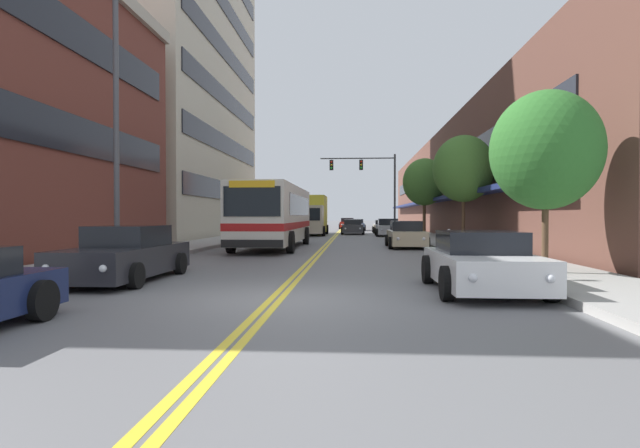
{
  "coord_description": "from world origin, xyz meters",
  "views": [
    {
      "loc": [
        1.56,
        -9.87,
        1.67
      ],
      "look_at": [
        -0.28,
        16.89,
        1.22
      ],
      "focal_mm": 28.0,
      "sensor_mm": 36.0,
      "label": 1
    }
  ],
  "objects": [
    {
      "name": "sidewalk_right",
      "position": [
        6.93,
        37.0,
        0.08
      ],
      "size": [
        2.85,
        106.0,
        0.17
      ],
      "color": "#9E9B96",
      "rests_on": "ground_plane"
    },
    {
      "name": "sidewalk_left",
      "position": [
        -6.93,
        37.0,
        0.08
      ],
      "size": [
        2.85,
        106.0,
        0.17
      ],
      "color": "#9E9B96",
      "rests_on": "ground_plane"
    },
    {
      "name": "centre_line",
      "position": [
        0.0,
        37.0,
        0.0
      ],
      "size": [
        0.34,
        106.0,
        0.01
      ],
      "color": "yellow",
      "rests_on": "ground_plane"
    },
    {
      "name": "car_white_parked_right_foreground",
      "position": [
        4.35,
        1.27,
        0.62
      ],
      "size": [
        2.19,
        4.25,
        1.32
      ],
      "color": "white",
      "rests_on": "ground_plane"
    },
    {
      "name": "traffic_signal_mast",
      "position": [
        2.98,
        35.41,
        5.15
      ],
      "size": [
        6.81,
        0.38,
        7.21
      ],
      "color": "#47474C",
      "rests_on": "ground_plane"
    },
    {
      "name": "car_black_parked_left_near",
      "position": [
        -4.45,
        29.31,
        0.64
      ],
      "size": [
        2.18,
        4.72,
        1.37
      ],
      "color": "black",
      "rests_on": "ground_plane"
    },
    {
      "name": "street_lamp_left_near",
      "position": [
        -5.04,
        4.11,
        5.36
      ],
      "size": [
        2.17,
        0.28,
        9.2
      ],
      "color": "#47474C",
      "rests_on": "ground_plane"
    },
    {
      "name": "car_champagne_parked_right_far",
      "position": [
        4.39,
        38.77,
        0.58
      ],
      "size": [
        2.1,
        4.37,
        1.23
      ],
      "color": "beige",
      "rests_on": "ground_plane"
    },
    {
      "name": "car_silver_parked_right_end",
      "position": [
        4.32,
        31.35,
        0.65
      ],
      "size": [
        2.04,
        4.47,
        1.43
      ],
      "color": "#B7B7BC",
      "rests_on": "ground_plane"
    },
    {
      "name": "car_dark_grey_moving_third",
      "position": [
        1.43,
        35.29,
        0.62
      ],
      "size": [
        2.06,
        4.46,
        1.32
      ],
      "color": "#38383D",
      "rests_on": "ground_plane"
    },
    {
      "name": "office_tower_left",
      "position": [
        -14.59,
        29.35,
        14.56
      ],
      "size": [
        12.08,
        22.65,
        29.12
      ],
      "color": "beige",
      "rests_on": "ground_plane"
    },
    {
      "name": "street_tree_right_mid",
      "position": [
        7.06,
        15.74,
        4.04
      ],
      "size": [
        3.06,
        3.06,
        5.56
      ],
      "color": "brown",
      "rests_on": "sidewalk_right"
    },
    {
      "name": "car_red_moving_lead",
      "position": [
        0.68,
        53.78,
        0.65
      ],
      "size": [
        2.09,
        4.49,
        1.38
      ],
      "color": "maroon",
      "rests_on": "ground_plane"
    },
    {
      "name": "ground_plane",
      "position": [
        0.0,
        37.0,
        0.0
      ],
      "size": [
        240.0,
        240.0,
        0.0
      ],
      "primitive_type": "plane",
      "color": "slate"
    },
    {
      "name": "storefront_row_right",
      "position": [
        12.58,
        37.0,
        4.38
      ],
      "size": [
        9.1,
        68.0,
        8.77
      ],
      "color": "brown",
      "rests_on": "ground_plane"
    },
    {
      "name": "car_beige_parked_right_mid",
      "position": [
        4.27,
        16.47,
        0.64
      ],
      "size": [
        2.01,
        4.6,
        1.39
      ],
      "color": "#BCAD89",
      "rests_on": "ground_plane"
    },
    {
      "name": "car_slate_blue_moving_second",
      "position": [
        1.75,
        46.41,
        0.61
      ],
      "size": [
        2.13,
        4.82,
        1.29
      ],
      "color": "#475675",
      "rests_on": "ground_plane"
    },
    {
      "name": "street_tree_right_far",
      "position": [
        6.97,
        29.16,
        4.27
      ],
      "size": [
        3.32,
        3.32,
        5.93
      ],
      "color": "brown",
      "rests_on": "sidewalk_right"
    },
    {
      "name": "box_truck",
      "position": [
        -2.12,
        32.86,
        1.7
      ],
      "size": [
        2.67,
        6.88,
        3.4
      ],
      "color": "beige",
      "rests_on": "ground_plane"
    },
    {
      "name": "car_charcoal_parked_left_far",
      "position": [
        -4.31,
        2.58,
        0.64
      ],
      "size": [
        2.05,
        4.8,
        1.41
      ],
      "color": "#232328",
      "rests_on": "ground_plane"
    },
    {
      "name": "fire_hydrant",
      "position": [
        5.95,
        13.62,
        0.61
      ],
      "size": [
        0.28,
        0.2,
        0.88
      ],
      "color": "#B7B7BC",
      "rests_on": "sidewalk_right"
    },
    {
      "name": "street_tree_right_near",
      "position": [
        6.6,
        3.67,
        3.39
      ],
      "size": [
        2.85,
        2.85,
        4.79
      ],
      "color": "brown",
      "rests_on": "sidewalk_right"
    },
    {
      "name": "city_bus",
      "position": [
        -2.58,
        15.92,
        1.78
      ],
      "size": [
        2.96,
        11.55,
        3.14
      ],
      "color": "silver",
      "rests_on": "ground_plane"
    }
  ]
}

